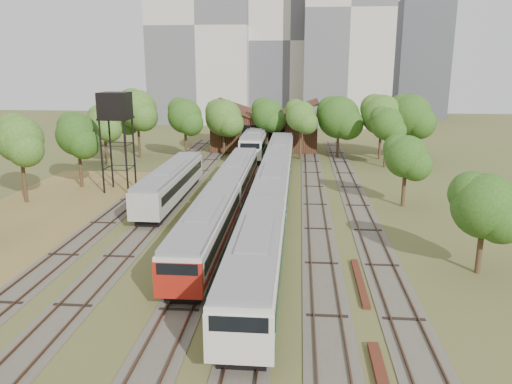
{
  "coord_description": "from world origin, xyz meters",
  "views": [
    {
      "loc": [
        4.3,
        -21.03,
        13.01
      ],
      "look_at": [
        0.77,
        19.78,
        2.5
      ],
      "focal_mm": 35.0,
      "sensor_mm": 36.0,
      "label": 1
    }
  ],
  "objects": [
    {
      "name": "ground",
      "position": [
        0.0,
        0.0,
        0.0
      ],
      "size": [
        240.0,
        240.0,
        0.0
      ],
      "primitive_type": "plane",
      "color": "#475123",
      "rests_on": "ground"
    },
    {
      "name": "tracks",
      "position": [
        -0.67,
        25.0,
        0.04
      ],
      "size": [
        24.6,
        80.0,
        0.19
      ],
      "color": "#4C473D",
      "rests_on": "ground"
    },
    {
      "name": "railcar_red_set",
      "position": [
        -2.0,
        20.35,
        1.78
      ],
      "size": [
        2.72,
        34.58,
        3.36
      ],
      "color": "black",
      "rests_on": "ground"
    },
    {
      "name": "railcar_green_set",
      "position": [
        2.0,
        23.24,
        1.95
      ],
      "size": [
        2.98,
        52.08,
        3.68
      ],
      "color": "black",
      "rests_on": "ground"
    },
    {
      "name": "railcar_rear",
      "position": [
        -2.0,
        50.54,
        2.0
      ],
      "size": [
        3.06,
        16.08,
        3.79
      ],
      "color": "black",
      "rests_on": "ground"
    },
    {
      "name": "old_grey_coach",
      "position": [
        -8.0,
        25.23,
        1.83
      ],
      "size": [
        2.72,
        18.0,
        3.35
      ],
      "color": "black",
      "rests_on": "ground"
    },
    {
      "name": "water_tower",
      "position": [
        -14.46,
        28.86,
        8.66
      ],
      "size": [
        2.97,
        2.97,
        10.27
      ],
      "color": "black",
      "rests_on": "ground"
    },
    {
      "name": "rail_pile_far",
      "position": [
        8.2,
        7.59,
        0.11
      ],
      "size": [
        0.43,
        6.82,
        0.22
      ],
      "primitive_type": "cube",
      "color": "#562618",
      "rests_on": "ground"
    },
    {
      "name": "maintenance_shed",
      "position": [
        -1.0,
        57.98,
        2.91
      ],
      "size": [
        16.45,
        11.55,
        7.58
      ],
      "color": "#341713",
      "rests_on": "ground"
    },
    {
      "name": "tree_band_left",
      "position": [
        -20.8,
        19.54,
        5.41
      ],
      "size": [
        7.69,
        62.06,
        8.38
      ],
      "color": "#382616",
      "rests_on": "ground"
    },
    {
      "name": "tree_band_far",
      "position": [
        3.38,
        49.77,
        6.04
      ],
      "size": [
        43.67,
        10.25,
        9.6
      ],
      "color": "#382616",
      "rests_on": "ground"
    },
    {
      "name": "tree_band_right",
      "position": [
        15.25,
        26.77,
        4.93
      ],
      "size": [
        5.74,
        38.35,
        7.65
      ],
      "color": "#382616",
      "rests_on": "ground"
    },
    {
      "name": "tower_left",
      "position": [
        -18.0,
        95.0,
        21.0
      ],
      "size": [
        22.0,
        16.0,
        42.0
      ],
      "primitive_type": "cube",
      "color": "beige",
      "rests_on": "ground"
    },
    {
      "name": "tower_centre",
      "position": [
        2.0,
        100.0,
        18.0
      ],
      "size": [
        20.0,
        18.0,
        36.0
      ],
      "primitive_type": "cube",
      "color": "beige",
      "rests_on": "ground"
    },
    {
      "name": "tower_right",
      "position": [
        14.0,
        92.0,
        24.0
      ],
      "size": [
        18.0,
        16.0,
        48.0
      ],
      "primitive_type": "cube",
      "color": "beige",
      "rests_on": "ground"
    },
    {
      "name": "tower_far_right",
      "position": [
        34.0,
        110.0,
        14.0
      ],
      "size": [
        12.0,
        12.0,
        28.0
      ],
      "primitive_type": "cube",
      "color": "#43454B",
      "rests_on": "ground"
    }
  ]
}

